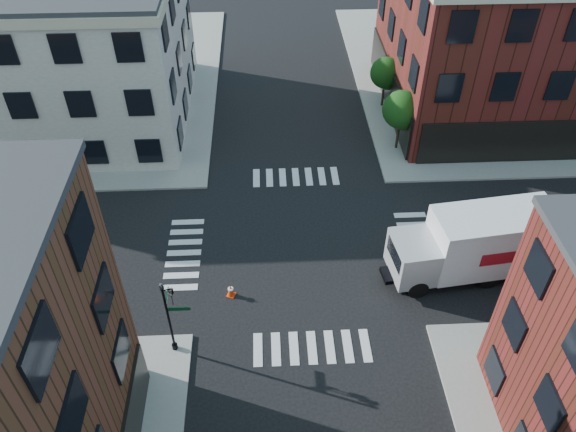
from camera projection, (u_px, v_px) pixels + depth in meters
The scene contains 10 objects.
ground at pixel (303, 249), 33.26m from camera, with size 120.00×120.00×0.00m, color black.
sidewalk_ne at pixel (523, 73), 49.67m from camera, with size 30.00×30.00×0.15m, color gray.
sidewalk_nw at pixel (43, 84), 48.17m from camera, with size 30.00×30.00×0.15m, color gray.
building_ne at pixel (562, 32), 41.98m from camera, with size 25.00×16.00×12.00m, color #451911.
building_nw at pixel (30, 50), 40.90m from camera, with size 22.00×16.00×11.00m, color #BAB5AA.
tree_near at pixel (402, 111), 38.90m from camera, with size 2.69×2.69×4.49m.
tree_far at pixel (386, 74), 43.57m from camera, with size 2.43×2.43×4.07m.
signal_pole at pixel (169, 311), 26.14m from camera, with size 1.29×1.24×4.60m.
box_truck at pixel (477, 244), 30.48m from camera, with size 9.41×3.86×4.16m.
traffic_cone at pixel (231, 291), 30.33m from camera, with size 0.56×0.56×0.79m.
Camera 1 is at (-1.99, -23.54, 23.52)m, focal length 35.00 mm.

